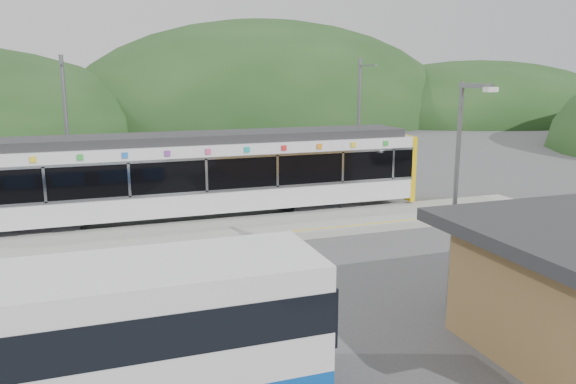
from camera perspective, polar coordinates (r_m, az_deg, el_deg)
name	(u,v)px	position (r m, az deg, el deg)	size (l,w,h in m)	color
ground	(285,257)	(19.50, -0.32, -6.66)	(120.00, 120.00, 0.00)	#4C4C4F
hills	(373,209)	(26.57, 8.60, -1.73)	(146.00, 149.00, 26.00)	#1E3D19
platform	(258,229)	(22.47, -3.08, -3.75)	(26.00, 3.20, 0.30)	#9E9E99
yellow_line	(268,234)	(21.23, -2.09, -4.25)	(26.00, 0.10, 0.01)	yellow
train	(188,174)	(24.13, -10.09, 1.84)	(20.44, 3.01, 3.74)	black
catenary_mast_west	(67,134)	(26.17, -21.52, 5.48)	(0.18, 1.80, 7.00)	slate
catenary_mast_east	(359,125)	(29.23, 7.22, 6.81)	(0.18, 1.80, 7.00)	slate
bus	(23,361)	(11.03, -25.33, -15.26)	(10.62, 2.57, 2.89)	#0B4AAB
lamp_post	(459,177)	(15.25, 17.01, 1.51)	(0.38, 1.08, 6.03)	slate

